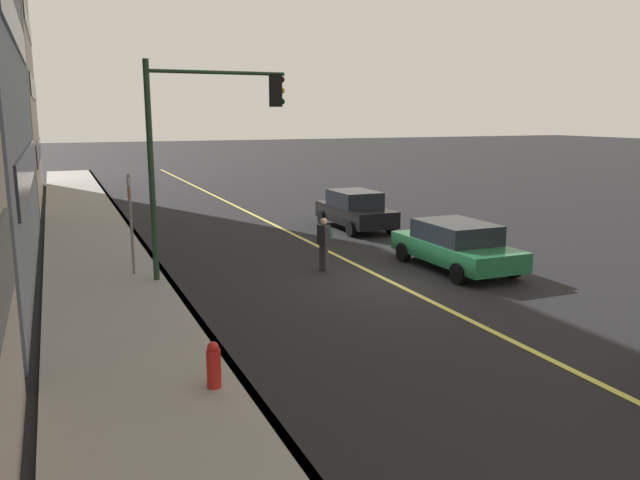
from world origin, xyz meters
The scene contains 10 objects.
ground centered at (0.00, 0.00, 0.00)m, with size 200.00×200.00×0.00m, color black.
sidewalk_slab centered at (0.00, 7.32, 0.07)m, with size 80.00×3.29×0.15m, color gray.
curb_edge centered at (0.00, 5.75, 0.07)m, with size 80.00×0.16×0.15m, color slate.
lane_stripe_center centered at (0.00, 0.00, 0.01)m, with size 80.00×0.16×0.01m, color #D8CC4C.
car_black centered at (7.87, -2.75, 0.80)m, with size 4.30×1.93×1.56m.
car_green centered at (0.53, -2.54, 0.75)m, with size 4.53×2.09×1.44m.
pedestrian_with_backpack centered at (1.91, 1.18, 0.93)m, with size 0.43×0.44×1.61m.
traffic_light_mast centered at (2.22, 4.66, 4.11)m, with size 0.28×3.88×6.02m.
street_sign_post centered at (3.12, 6.58, 1.75)m, with size 0.60×0.08×2.98m.
fire_hydrant centered at (-5.26, 6.27, 0.47)m, with size 0.24×0.24×0.94m.
Camera 1 is at (-14.96, 8.47, 4.59)m, focal length 35.31 mm.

